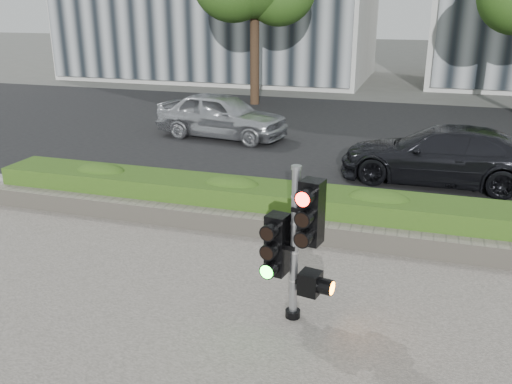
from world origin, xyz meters
TOP-DOWN VIEW (x-y plane):
  - ground at (0.00, 0.00)m, footprint 120.00×120.00m
  - road at (0.00, 10.00)m, footprint 60.00×13.00m
  - curb at (0.00, 3.15)m, footprint 60.00×0.25m
  - stone_wall at (0.00, 1.90)m, footprint 12.00×0.32m
  - hedge at (0.00, 2.55)m, footprint 12.00×1.00m
  - traffic_signal at (0.76, -0.48)m, footprint 0.74×0.58m
  - car_silver at (-3.69, 8.62)m, footprint 4.20×2.16m
  - car_dark at (2.56, 5.99)m, footprint 4.49×1.98m

SIDE VIEW (x-z plane):
  - ground at x=0.00m, z-range 0.00..0.00m
  - road at x=0.00m, z-range 0.00..0.02m
  - curb at x=0.00m, z-range 0.00..0.12m
  - stone_wall at x=0.00m, z-range 0.03..0.37m
  - hedge at x=0.00m, z-range 0.03..0.71m
  - car_dark at x=2.56m, z-range 0.02..1.30m
  - car_silver at x=-3.69m, z-range 0.02..1.39m
  - traffic_signal at x=0.76m, z-range 0.14..2.18m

